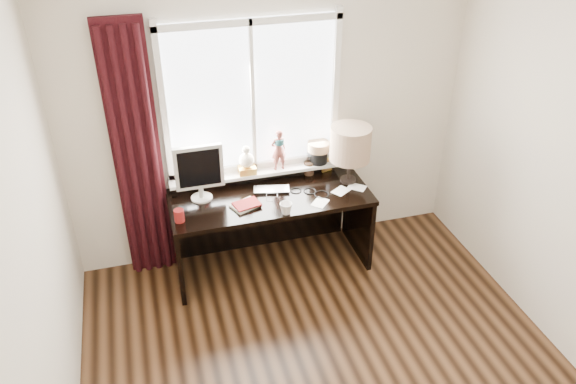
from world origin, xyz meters
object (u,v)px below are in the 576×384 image
object	(u,v)px
red_cup	(179,216)
mug	(286,208)
desk	(268,213)
table_lamp	(350,144)
laptop	(272,190)
monitor	(199,170)

from	to	relation	value
red_cup	mug	bearing A→B (deg)	-8.42
mug	desk	xyz separation A→B (m)	(-0.06, 0.40, -0.30)
desk	table_lamp	xyz separation A→B (m)	(0.72, -0.06, 0.61)
laptop	desk	xyz separation A→B (m)	(-0.03, 0.03, -0.26)
laptop	monitor	size ratio (longest dim) A/B	0.62
red_cup	monitor	bearing A→B (deg)	52.76
laptop	mug	world-z (taller)	mug
mug	monitor	size ratio (longest dim) A/B	0.21
laptop	desk	distance (m)	0.26
red_cup	table_lamp	world-z (taller)	table_lamp
desk	mug	bearing A→B (deg)	-81.80
red_cup	monitor	xyz separation A→B (m)	(0.22, 0.29, 0.23)
red_cup	monitor	world-z (taller)	monitor
desk	red_cup	bearing A→B (deg)	-160.70
mug	table_lamp	size ratio (longest dim) A/B	0.20
mug	red_cup	xyz separation A→B (m)	(-0.84, 0.12, 0.00)
laptop	mug	xyz separation A→B (m)	(0.02, -0.37, 0.04)
red_cup	desk	distance (m)	0.88
laptop	desk	size ratio (longest dim) A/B	0.18
red_cup	desk	bearing A→B (deg)	19.30
table_lamp	desk	bearing A→B (deg)	175.50
mug	monitor	bearing A→B (deg)	146.59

